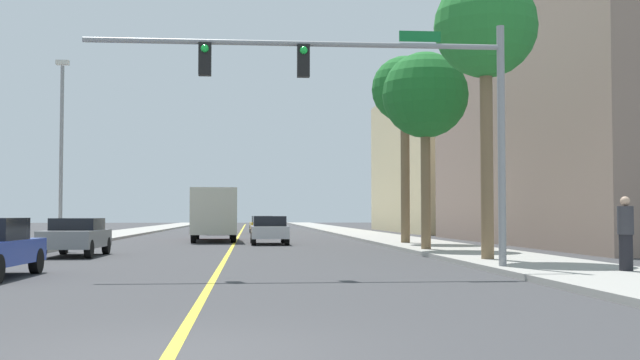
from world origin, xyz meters
The scene contains 16 objects.
ground centered at (0.00, 42.00, 0.00)m, with size 192.00×192.00×0.00m, color #38383A.
sidewalk_left centered at (-8.91, 42.00, 0.07)m, with size 3.82×168.00×0.15m, color #9E9B93.
sidewalk_right centered at (8.91, 42.00, 0.07)m, with size 3.82×168.00×0.15m, color #9E9B93.
lane_marking_center centered at (0.00, 42.00, 0.00)m, with size 0.16×144.00×0.01m, color yellow.
building_right_far centered at (20.64, 59.06, 6.17)m, with size 14.94×24.78×12.34m, color beige.
traffic_signal_mast centered at (4.01, 11.48, 4.75)m, with size 10.89×0.36×6.32m.
street_lamp centered at (-7.50, 26.92, 4.67)m, with size 0.56×0.28×8.19m.
palm_near centered at (8.01, 14.77, 7.15)m, with size 3.17×3.17×8.71m.
palm_mid centered at (7.68, 21.73, 6.13)m, with size 3.38×3.38×7.74m.
palm_far centered at (8.24, 28.69, 7.40)m, with size 3.20×3.20×9.00m.
car_silver centered at (1.77, 31.13, 0.75)m, with size 1.88×4.50×1.41m.
car_gray centered at (-5.38, 20.28, 0.73)m, with size 1.84×4.10×1.36m.
car_yellow centered at (1.70, 54.46, 0.71)m, with size 1.93×4.01×1.39m.
car_red centered at (-1.51, 51.17, 0.76)m, with size 1.87×4.53×1.46m.
delivery_truck centered at (-1.21, 36.00, 1.56)m, with size 2.74×9.03×2.89m.
pedestrian centered at (9.79, 9.54, 1.04)m, with size 0.38×0.38×1.78m.
Camera 1 is at (0.85, -8.64, 1.49)m, focal length 44.29 mm.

